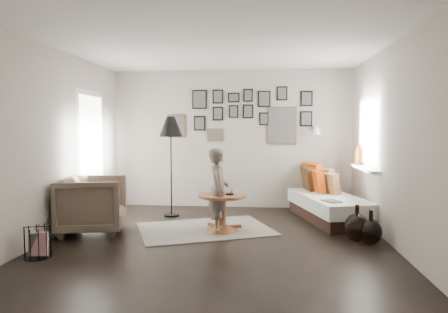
# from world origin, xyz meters

# --- Properties ---
(ground) EXTENTS (4.80, 4.80, 0.00)m
(ground) POSITION_xyz_m (0.00, 0.00, 0.00)
(ground) COLOR black
(ground) RESTS_ON ground
(wall_back) EXTENTS (4.50, 0.00, 4.50)m
(wall_back) POSITION_xyz_m (0.00, 2.40, 1.30)
(wall_back) COLOR #A69C91
(wall_back) RESTS_ON ground
(wall_front) EXTENTS (4.50, 0.00, 4.50)m
(wall_front) POSITION_xyz_m (0.00, -2.40, 1.30)
(wall_front) COLOR #A69C91
(wall_front) RESTS_ON ground
(wall_left) EXTENTS (0.00, 4.80, 4.80)m
(wall_left) POSITION_xyz_m (-2.25, 0.00, 1.30)
(wall_left) COLOR #A69C91
(wall_left) RESTS_ON ground
(wall_right) EXTENTS (0.00, 4.80, 4.80)m
(wall_right) POSITION_xyz_m (2.25, 0.00, 1.30)
(wall_right) COLOR #A69C91
(wall_right) RESTS_ON ground
(ceiling) EXTENTS (4.80, 4.80, 0.00)m
(ceiling) POSITION_xyz_m (0.00, 0.00, 2.60)
(ceiling) COLOR white
(ceiling) RESTS_ON wall_back
(door_left) EXTENTS (0.00, 2.14, 2.14)m
(door_left) POSITION_xyz_m (-2.23, 1.20, 1.05)
(door_left) COLOR white
(door_left) RESTS_ON wall_left
(window_right) EXTENTS (0.15, 1.32, 1.30)m
(window_right) POSITION_xyz_m (2.18, 1.34, 0.93)
(window_right) COLOR white
(window_right) RESTS_ON wall_right
(gallery_wall) EXTENTS (2.74, 0.03, 1.08)m
(gallery_wall) POSITION_xyz_m (0.29, 2.38, 1.74)
(gallery_wall) COLOR brown
(gallery_wall) RESTS_ON wall_back
(wall_sconce) EXTENTS (0.18, 0.36, 0.16)m
(wall_sconce) POSITION_xyz_m (1.55, 2.13, 1.46)
(wall_sconce) COLOR white
(wall_sconce) RESTS_ON wall_back
(rug) EXTENTS (2.25, 1.95, 0.01)m
(rug) POSITION_xyz_m (-0.25, 0.64, 0.01)
(rug) COLOR beige
(rug) RESTS_ON ground
(pedestal_table) EXTENTS (0.70, 0.70, 0.55)m
(pedestal_table) POSITION_xyz_m (0.02, 0.54, 0.25)
(pedestal_table) COLOR brown
(pedestal_table) RESTS_ON ground
(vase) EXTENTS (0.20, 0.20, 0.50)m
(vase) POSITION_xyz_m (-0.06, 0.56, 0.70)
(vase) COLOR black
(vase) RESTS_ON pedestal_table
(candles) EXTENTS (0.12, 0.12, 0.26)m
(candles) POSITION_xyz_m (0.13, 0.54, 0.67)
(candles) COLOR black
(candles) RESTS_ON pedestal_table
(daybed) EXTENTS (1.23, 1.96, 0.89)m
(daybed) POSITION_xyz_m (1.68, 1.50, 0.28)
(daybed) COLOR black
(daybed) RESTS_ON ground
(magazine_on_daybed) EXTENTS (0.30, 0.33, 0.01)m
(magazine_on_daybed) POSITION_xyz_m (1.63, 0.86, 0.42)
(magazine_on_daybed) COLOR black
(magazine_on_daybed) RESTS_ON daybed
(armchair) EXTENTS (1.07, 1.05, 0.81)m
(armchair) POSITION_xyz_m (-1.83, 0.30, 0.41)
(armchair) COLOR brown
(armchair) RESTS_ON ground
(armchair_cushion) EXTENTS (0.43, 0.44, 0.17)m
(armchair_cushion) POSITION_xyz_m (-1.80, 0.35, 0.48)
(armchair_cushion) COLOR silver
(armchair_cushion) RESTS_ON armchair
(floor_lamp) EXTENTS (0.40, 0.40, 1.70)m
(floor_lamp) POSITION_xyz_m (-0.95, 1.49, 1.47)
(floor_lamp) COLOR black
(floor_lamp) RESTS_ON ground
(magazine_basket) EXTENTS (0.36, 0.36, 0.36)m
(magazine_basket) POSITION_xyz_m (-2.00, -0.83, 0.18)
(magazine_basket) COLOR black
(magazine_basket) RESTS_ON ground
(demijohn_large) EXTENTS (0.33, 0.33, 0.49)m
(demijohn_large) POSITION_xyz_m (1.85, 0.21, 0.19)
(demijohn_large) COLOR black
(demijohn_large) RESTS_ON ground
(demijohn_small) EXTENTS (0.29, 0.29, 0.45)m
(demijohn_small) POSITION_xyz_m (2.00, 0.09, 0.17)
(demijohn_small) COLOR black
(demijohn_small) RESTS_ON ground
(child) EXTENTS (0.38, 0.49, 1.22)m
(child) POSITION_xyz_m (-0.03, 0.48, 0.61)
(child) COLOR #5B5048
(child) RESTS_ON ground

